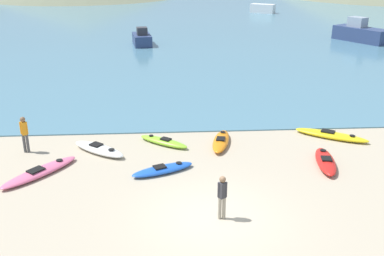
# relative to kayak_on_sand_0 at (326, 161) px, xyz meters

# --- Properties ---
(ground_plane) EXTENTS (400.00, 400.00, 0.00)m
(ground_plane) POSITION_rel_kayak_on_sand_0_xyz_m (-5.12, -3.68, -0.17)
(ground_plane) COLOR tan
(bay_water) EXTENTS (160.00, 70.00, 0.06)m
(bay_water) POSITION_rel_kayak_on_sand_0_xyz_m (-5.12, 39.03, -0.14)
(bay_water) COLOR teal
(bay_water) RESTS_ON ground_plane
(kayak_on_sand_0) EXTENTS (1.20, 2.78, 0.38)m
(kayak_on_sand_0) POSITION_rel_kayak_on_sand_0_xyz_m (0.00, 0.00, 0.00)
(kayak_on_sand_0) COLOR red
(kayak_on_sand_0) RESTS_ON ground_plane
(kayak_on_sand_1) EXTENTS (3.34, 2.45, 0.34)m
(kayak_on_sand_1) POSITION_rel_kayak_on_sand_0_xyz_m (1.29, 2.89, -0.02)
(kayak_on_sand_1) COLOR yellow
(kayak_on_sand_1) RESTS_ON ground_plane
(kayak_on_sand_2) EXTENTS (2.68, 1.66, 0.32)m
(kayak_on_sand_2) POSITION_rel_kayak_on_sand_0_xyz_m (-6.80, -0.27, -0.03)
(kayak_on_sand_2) COLOR blue
(kayak_on_sand_2) RESTS_ON ground_plane
(kayak_on_sand_3) EXTENTS (2.84, 3.21, 0.31)m
(kayak_on_sand_3) POSITION_rel_kayak_on_sand_0_xyz_m (-11.69, -0.17, -0.03)
(kayak_on_sand_3) COLOR #E5668C
(kayak_on_sand_3) RESTS_ON ground_plane
(kayak_on_sand_4) EXTENTS (1.33, 2.78, 0.37)m
(kayak_on_sand_4) POSITION_rel_kayak_on_sand_0_xyz_m (-4.09, 2.44, -0.01)
(kayak_on_sand_4) COLOR orange
(kayak_on_sand_4) RESTS_ON ground_plane
(kayak_on_sand_5) EXTENTS (2.45, 2.00, 0.33)m
(kayak_on_sand_5) POSITION_rel_kayak_on_sand_0_xyz_m (-6.75, 2.62, -0.03)
(kayak_on_sand_5) COLOR #8CCC2D
(kayak_on_sand_5) RESTS_ON ground_plane
(kayak_on_sand_6) EXTENTS (2.72, 2.37, 0.38)m
(kayak_on_sand_6) POSITION_rel_kayak_on_sand_0_xyz_m (-9.63, 1.89, -0.00)
(kayak_on_sand_6) COLOR white
(kayak_on_sand_6) RESTS_ON ground_plane
(person_near_foreground) EXTENTS (0.32, 0.27, 1.57)m
(person_near_foreground) POSITION_rel_kayak_on_sand_0_xyz_m (-4.84, -3.79, 0.73)
(person_near_foreground) COLOR gray
(person_near_foreground) RESTS_ON ground_plane
(person_near_waterline) EXTENTS (0.34, 0.28, 1.67)m
(person_near_waterline) POSITION_rel_kayak_on_sand_0_xyz_m (-12.84, 2.13, 0.79)
(person_near_waterline) COLOR #4C4C4C
(person_near_waterline) RESTS_ON ground_plane
(moored_boat_0) EXTENTS (4.59, 5.71, 2.34)m
(moored_boat_0) POSITION_rel_kayak_on_sand_0_xyz_m (13.10, 27.67, 0.71)
(moored_boat_0) COLOR navy
(moored_boat_0) RESTS_ON bay_water
(moored_boat_1) EXTENTS (3.79, 3.07, 1.29)m
(moored_boat_1) POSITION_rel_kayak_on_sand_0_xyz_m (8.27, 51.59, 0.54)
(moored_boat_1) COLOR white
(moored_boat_1) RESTS_ON bay_water
(moored_boat_2) EXTENTS (2.08, 3.61, 1.74)m
(moored_boat_2) POSITION_rel_kayak_on_sand_0_xyz_m (-8.72, 27.03, 0.50)
(moored_boat_2) COLOR navy
(moored_boat_2) RESTS_ON bay_water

